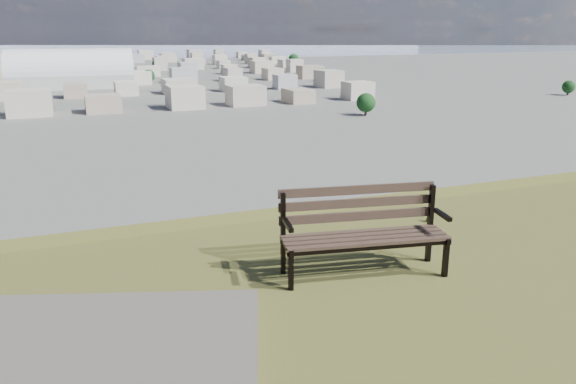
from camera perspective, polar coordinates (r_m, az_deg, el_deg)
name	(u,v)px	position (r m, az deg, el deg)	size (l,w,h in m)	color
park_bench	(362,226)	(5.46, 7.56, -3.49)	(1.65, 0.78, 0.83)	#433326
arena	(72,76)	(296.30, -21.09, 10.96)	(58.92, 28.39, 24.18)	beige
city_blocks	(64,68)	(397.44, -21.76, 11.64)	(395.00, 361.00, 7.00)	beige
city_trees	(10,75)	(323.01, -26.39, 10.56)	(406.52, 387.20, 9.98)	#2F2117
bay_water	(61,49)	(902.69, -22.08, 13.32)	(2400.00, 700.00, 0.12)	#96A4BF
far_hills	(29,30)	(1406.45, -24.85, 14.69)	(2050.00, 340.00, 60.00)	#8C97AD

